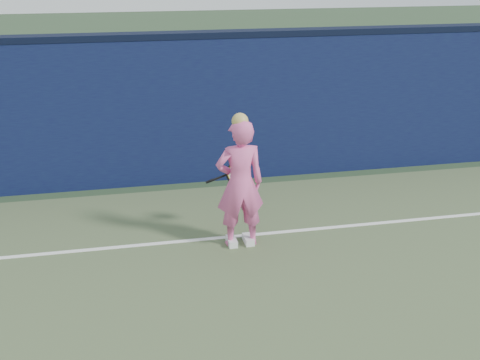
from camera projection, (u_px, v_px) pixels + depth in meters
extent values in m
cube|color=#0C0F39|center=(202.00, 111.00, 10.46)|extent=(24.00, 0.40, 2.50)
cube|color=black|center=(201.00, 34.00, 10.00)|extent=(24.00, 0.42, 0.10)
imported|color=#EB5BA2|center=(240.00, 184.00, 8.11)|extent=(0.67, 0.45, 1.81)
sphere|color=tan|center=(240.00, 121.00, 7.80)|extent=(0.22, 0.22, 0.22)
cube|color=white|center=(248.00, 240.00, 8.44)|extent=(0.13, 0.28, 0.10)
cube|color=white|center=(232.00, 241.00, 8.39)|extent=(0.13, 0.28, 0.10)
torus|color=black|center=(235.00, 172.00, 8.52)|extent=(0.31, 0.16, 0.31)
torus|color=#BDC112|center=(235.00, 172.00, 8.52)|extent=(0.25, 0.12, 0.26)
cylinder|color=beige|center=(235.00, 172.00, 8.52)|extent=(0.25, 0.11, 0.25)
cylinder|color=black|center=(219.00, 178.00, 8.50)|extent=(0.28, 0.08, 0.10)
cylinder|color=black|center=(210.00, 181.00, 8.49)|extent=(0.13, 0.06, 0.07)
cube|color=white|center=(230.00, 237.00, 8.61)|extent=(11.00, 0.08, 0.01)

